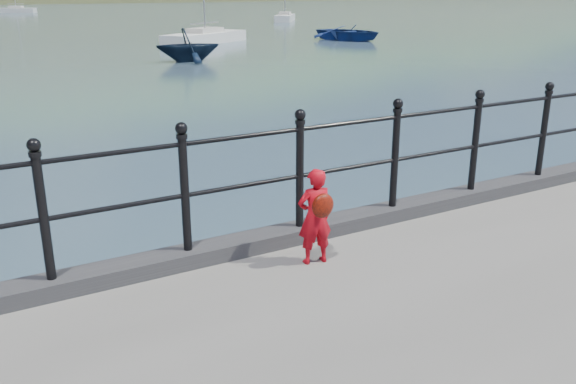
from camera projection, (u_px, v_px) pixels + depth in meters
ground at (243, 333)px, 6.40m from camera, size 600.00×600.00×0.00m
kerb at (247, 244)px, 5.93m from camera, size 60.00×0.30×0.15m
railing at (245, 170)px, 5.70m from camera, size 18.11×0.11×1.20m
far_shore at (59, 61)px, 228.65m from camera, size 830.00×200.00×156.00m
child at (315, 216)px, 5.56m from camera, size 0.36×0.32×0.91m
launch_blue at (349, 33)px, 42.38m from camera, size 4.83×5.85×1.05m
launch_navy at (188, 45)px, 29.81m from camera, size 3.44×3.09×1.62m
sailboat_deep at (16, 10)px, 90.17m from camera, size 5.61×4.07×8.22m
sailboat_near at (205, 38)px, 40.00m from camera, size 7.02×5.48×9.61m
sailboat_far at (285, 18)px, 67.17m from camera, size 4.98×6.01×8.86m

